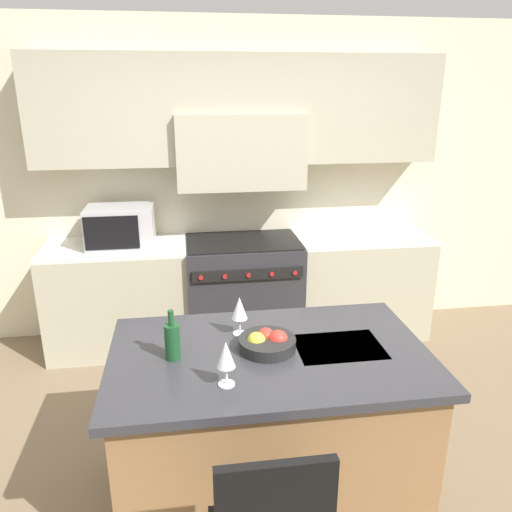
{
  "coord_description": "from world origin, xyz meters",
  "views": [
    {
      "loc": [
        -0.47,
        -2.17,
        2.15
      ],
      "look_at": [
        -0.04,
        0.77,
        1.14
      ],
      "focal_mm": 35.0,
      "sensor_mm": 36.0,
      "label": 1
    }
  ],
  "objects_px": {
    "wine_glass_near": "(226,356)",
    "range_stove": "(243,291)",
    "wine_glass_far": "(239,309)",
    "microwave": "(120,226)",
    "fruit_bowl": "(267,342)",
    "wine_bottle": "(172,340)"
  },
  "relations": [
    {
      "from": "wine_glass_far",
      "to": "fruit_bowl",
      "type": "bearing_deg",
      "value": -55.67
    },
    {
      "from": "range_stove",
      "to": "wine_glass_far",
      "type": "height_order",
      "value": "wine_glass_far"
    },
    {
      "from": "range_stove",
      "to": "wine_glass_near",
      "type": "bearing_deg",
      "value": -98.88
    },
    {
      "from": "microwave",
      "to": "wine_bottle",
      "type": "distance_m",
      "value": 1.87
    },
    {
      "from": "wine_glass_far",
      "to": "wine_glass_near",
      "type": "bearing_deg",
      "value": -103.53
    },
    {
      "from": "wine_bottle",
      "to": "wine_glass_far",
      "type": "bearing_deg",
      "value": 30.11
    },
    {
      "from": "microwave",
      "to": "fruit_bowl",
      "type": "xyz_separation_m",
      "value": [
        0.9,
        -1.79,
        -0.15
      ]
    },
    {
      "from": "wine_glass_near",
      "to": "wine_glass_far",
      "type": "height_order",
      "value": "same"
    },
    {
      "from": "wine_bottle",
      "to": "wine_glass_near",
      "type": "distance_m",
      "value": 0.36
    },
    {
      "from": "wine_bottle",
      "to": "wine_glass_near",
      "type": "height_order",
      "value": "wine_bottle"
    },
    {
      "from": "range_stove",
      "to": "wine_glass_far",
      "type": "relative_size",
      "value": 4.44
    },
    {
      "from": "wine_bottle",
      "to": "wine_glass_far",
      "type": "height_order",
      "value": "wine_bottle"
    },
    {
      "from": "range_stove",
      "to": "wine_glass_far",
      "type": "xyz_separation_m",
      "value": [
        -0.21,
        -1.59,
        0.58
      ]
    },
    {
      "from": "microwave",
      "to": "wine_glass_near",
      "type": "height_order",
      "value": "microwave"
    },
    {
      "from": "wine_bottle",
      "to": "fruit_bowl",
      "type": "bearing_deg",
      "value": 3.28
    },
    {
      "from": "wine_glass_far",
      "to": "microwave",
      "type": "bearing_deg",
      "value": 115.9
    },
    {
      "from": "fruit_bowl",
      "to": "wine_bottle",
      "type": "bearing_deg",
      "value": -176.72
    },
    {
      "from": "microwave",
      "to": "fruit_bowl",
      "type": "relative_size",
      "value": 1.83
    },
    {
      "from": "range_stove",
      "to": "wine_bottle",
      "type": "bearing_deg",
      "value": -107.31
    },
    {
      "from": "wine_bottle",
      "to": "wine_glass_near",
      "type": "xyz_separation_m",
      "value": [
        0.24,
        -0.27,
        0.05
      ]
    },
    {
      "from": "wine_bottle",
      "to": "wine_glass_far",
      "type": "xyz_separation_m",
      "value": [
        0.35,
        0.2,
        0.05
      ]
    },
    {
      "from": "wine_glass_near",
      "to": "range_stove",
      "type": "bearing_deg",
      "value": 81.12
    }
  ]
}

